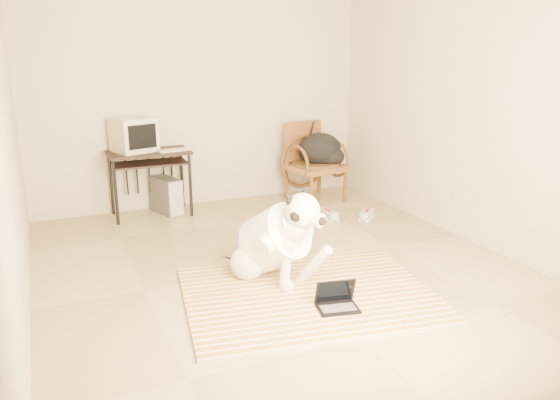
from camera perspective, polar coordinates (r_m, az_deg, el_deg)
floor at (r=4.81m, az=-0.04°, el=-6.99°), size 4.50×4.50×0.00m
wall_back at (r=6.57m, az=-8.20°, el=11.20°), size 4.50×0.00×4.50m
wall_front at (r=2.60m, az=20.60°, el=3.31°), size 4.50×0.00×4.50m
wall_left at (r=4.09m, az=-26.82°, el=6.89°), size 0.00×4.50×4.50m
wall_right at (r=5.58m, az=19.37°, el=9.67°), size 0.00×4.50×4.50m
rug at (r=4.29m, az=3.04°, el=-9.81°), size 2.10×1.73×0.02m
dog at (r=4.41m, az=-0.47°, el=-4.31°), size 0.69×1.06×0.86m
laptop at (r=4.06m, az=5.94°, el=-10.46°), size 0.33×0.27×0.21m
computer_desk at (r=6.23m, az=-13.50°, el=4.03°), size 0.90×0.51×0.74m
crt_monitor at (r=6.23m, az=-15.03°, el=6.62°), size 0.51×0.50×0.37m
desk_keyboard at (r=6.17m, az=-11.09°, el=5.14°), size 0.35×0.18×0.02m
pc_tower at (r=6.39m, az=-11.77°, el=0.47°), size 0.31×0.48×0.41m
rattan_chair at (r=6.77m, az=3.48°, el=4.00°), size 0.72×0.70×0.95m
backpack at (r=6.73m, az=4.39°, el=5.17°), size 0.55×0.46×0.40m
sneaker_left at (r=6.10m, az=5.04°, el=-1.57°), size 0.13×0.30×0.10m
sneaker_right at (r=6.17m, az=9.06°, el=-1.56°), size 0.27×0.25×0.09m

